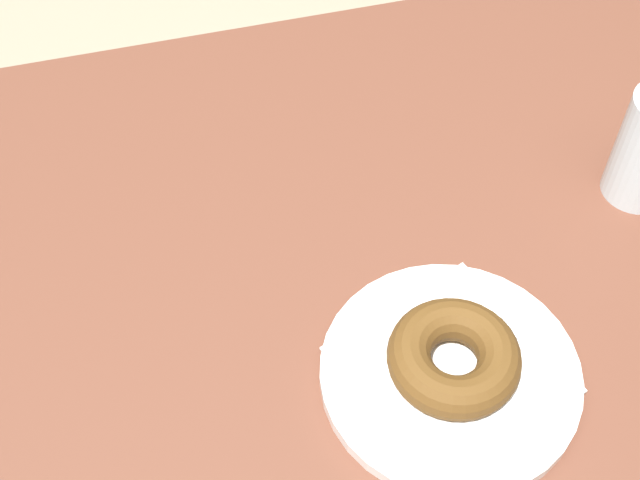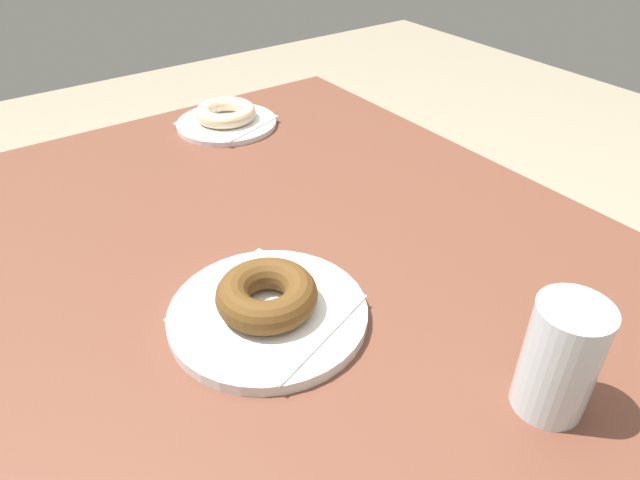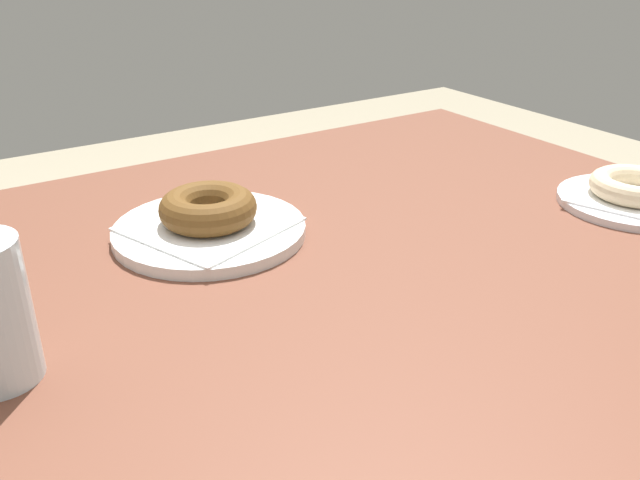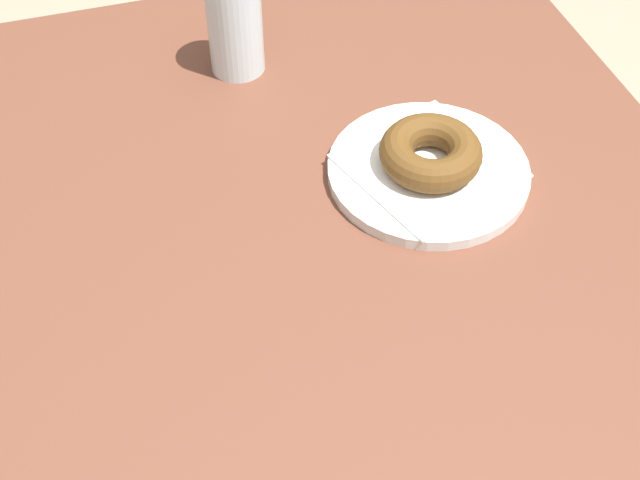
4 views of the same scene
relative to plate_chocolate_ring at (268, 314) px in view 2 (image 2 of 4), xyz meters
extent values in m
cube|color=brown|center=(-0.10, 0.11, -0.03)|extent=(1.12, 0.84, 0.05)
cylinder|color=brown|center=(-0.59, -0.21, -0.41)|extent=(0.06, 0.06, 0.69)
cylinder|color=brown|center=(-0.59, 0.43, -0.41)|extent=(0.06, 0.06, 0.69)
cylinder|color=white|center=(0.00, 0.00, 0.00)|extent=(0.23, 0.23, 0.01)
cube|color=white|center=(0.00, 0.00, 0.01)|extent=(0.22, 0.22, 0.00)
torus|color=#593917|center=(0.00, 0.00, 0.03)|extent=(0.12, 0.12, 0.04)
cylinder|color=white|center=(-0.52, 0.22, 0.00)|extent=(0.19, 0.19, 0.01)
cube|color=white|center=(-0.52, 0.22, 0.00)|extent=(0.19, 0.19, 0.00)
torus|color=beige|center=(-0.52, 0.22, 0.02)|extent=(0.12, 0.12, 0.03)
cylinder|color=silver|center=(0.27, 0.16, 0.06)|extent=(0.07, 0.07, 0.13)
camera|label=1|loc=(-0.21, -0.35, 0.70)|focal=49.55mm
camera|label=2|loc=(0.44, -0.24, 0.46)|focal=32.08mm
camera|label=3|loc=(0.29, 0.70, 0.34)|focal=37.91mm
camera|label=4|loc=(-0.65, 0.33, 0.68)|focal=47.84mm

